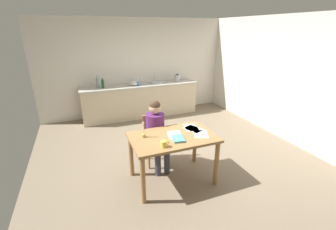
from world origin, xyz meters
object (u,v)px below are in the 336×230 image
Objects in this scene: wine_glass_by_kettle at (137,79)px; wine_glass_back_left at (133,80)px; wine_glass_near_sink at (141,79)px; chair_at_table at (154,137)px; candlestick at (144,133)px; teacup_on_counter at (138,84)px; coffee_mug at (164,144)px; dining_table at (173,143)px; sink_unit at (156,82)px; book_magazine at (178,139)px; stovetop_kettle at (177,78)px; bottle_vinegar at (103,84)px; bottle_oil at (98,83)px; mixing_bowl at (135,83)px; person_seated at (156,130)px.

wine_glass_by_kettle is 1.00× the size of wine_glass_back_left.
wine_glass_near_sink is 0.09m from wine_glass_by_kettle.
wine_glass_back_left is (0.25, 2.55, 0.52)m from chair_at_table.
teacup_on_counter is (0.65, 2.78, 0.11)m from candlestick.
wine_glass_by_kettle reaches higher than coffee_mug.
wine_glass_by_kettle is (0.29, 3.21, 0.35)m from dining_table.
sink_unit is at bearing 72.70° from coffee_mug.
book_magazine is 1.11× the size of stovetop_kettle.
wine_glass_near_sink is at bearing 75.34° from candlestick.
dining_table is 10.48× the size of coffee_mug.
bottle_vinegar is 0.84m from wine_glass_back_left.
wine_glass_back_left is at bearing 101.57° from teacup_on_counter.
bottle_vinegar is (-0.57, 2.38, 0.52)m from chair_at_table.
wine_glass_near_sink and wine_glass_by_kettle have the same top height.
stovetop_kettle reaches higher than wine_glass_back_left.
wine_glass_near_sink is at bearing 79.71° from coffee_mug.
sink_unit is at bearing -1.21° from bottle_oil.
bottle_oil is at bearing 179.03° from stovetop_kettle.
dining_table is at bearing -92.99° from wine_glass_back_left.
stovetop_kettle reaches higher than mixing_bowl.
candlestick reaches higher than teacup_on_counter.
stovetop_kettle is (1.84, 2.93, 0.15)m from candlestick.
bottle_oil is at bearing 104.73° from person_seated.
coffee_mug is 0.41× the size of bottle_oil.
chair_at_table is 3.40× the size of mixing_bowl.
sink_unit is at bearing 70.97° from person_seated.
bottle_vinegar is 1.62× the size of wine_glass_by_kettle.
sink_unit reaches higher than coffee_mug.
wine_glass_by_kettle is at bearing 172.41° from stovetop_kettle.
dining_table is 8.40× the size of wine_glass_back_left.
book_magazine is 2.19× the size of teacup_on_counter.
sink_unit is at bearing -16.24° from wine_glass_by_kettle.
mixing_bowl is 0.21m from wine_glass_back_left.
bottle_oil reaches higher than wine_glass_near_sink.
chair_at_table is at bearing -122.00° from stovetop_kettle.
candlestick is at bearing -112.45° from sink_unit.
candlestick is 1.59× the size of wine_glass_near_sink.
bottle_oil reaches higher than bottle_vinegar.
coffee_mug reaches higher than book_magazine.
coffee_mug is 3.73m from stovetop_kettle.
dining_table is 0.19m from book_magazine.
stovetop_kettle is (2.07, 0.03, -0.01)m from bottle_vinegar.
wine_glass_by_kettle is at bearing 0.00° from wine_glass_back_left.
wine_glass_back_left is at bearing 180.00° from wine_glass_near_sink.
teacup_on_counter reaches higher than coffee_mug.
teacup_on_counter is (0.23, 2.91, 0.30)m from dining_table.
bottle_oil is 1.18× the size of mixing_bowl.
sink_unit is 1.45m from bottle_vinegar.
sink_unit is 0.44m from wine_glass_near_sink.
coffee_mug is 3.41m from bottle_oil.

